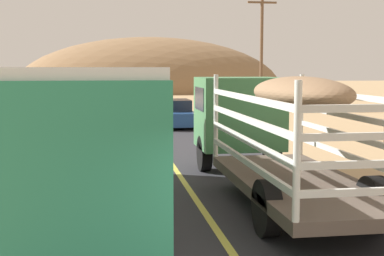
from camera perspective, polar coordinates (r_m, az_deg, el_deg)
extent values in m
cube|color=#3F7F4C|center=(16.97, 4.95, 1.60)|extent=(2.50, 2.20, 2.20)
cube|color=#192333|center=(16.93, 4.96, 3.11)|extent=(2.53, 1.54, 0.70)
cube|color=brown|center=(12.00, 11.10, -5.80)|extent=(2.50, 6.40, 0.24)
cylinder|color=silver|center=(14.50, 2.52, 1.28)|extent=(0.12, 0.12, 2.20)
cylinder|color=silver|center=(15.15, 11.38, 1.38)|extent=(0.12, 0.12, 2.20)
cylinder|color=silver|center=(8.48, 10.96, -2.47)|extent=(0.12, 0.12, 2.20)
cube|color=silver|center=(11.54, 5.50, -3.37)|extent=(0.08, 6.30, 0.12)
cube|color=silver|center=(12.36, 16.45, -2.95)|extent=(0.08, 6.30, 0.12)
cube|color=silver|center=(9.05, 18.06, -6.37)|extent=(2.40, 0.08, 0.12)
cube|color=silver|center=(11.47, 5.52, -1.20)|extent=(0.08, 6.30, 0.12)
cube|color=silver|center=(12.30, 16.51, -0.93)|extent=(0.08, 6.30, 0.12)
cube|color=silver|center=(8.97, 18.16, -3.62)|extent=(2.40, 0.08, 0.12)
cube|color=silver|center=(11.42, 5.55, 0.99)|extent=(0.08, 6.30, 0.12)
cube|color=silver|center=(12.25, 16.57, 1.12)|extent=(0.08, 6.30, 0.12)
cube|color=silver|center=(8.90, 18.26, -0.83)|extent=(2.40, 0.08, 0.12)
cube|color=silver|center=(11.39, 5.57, 3.19)|extent=(0.08, 6.30, 0.12)
cube|color=silver|center=(12.22, 16.64, 3.17)|extent=(0.08, 6.30, 0.12)
cube|color=silver|center=(8.86, 18.36, 1.99)|extent=(2.40, 0.08, 0.12)
ellipsoid|color=#8C6B4C|center=(11.75, 11.31, 3.63)|extent=(1.75, 3.84, 0.70)
cylinder|color=black|center=(16.89, 1.31, -2.68)|extent=(0.32, 1.10, 1.10)
cylinder|color=black|center=(17.40, 8.40, -2.47)|extent=(0.32, 1.10, 1.10)
cylinder|color=black|center=(10.52, 7.85, -8.32)|extent=(0.32, 1.10, 1.10)
cylinder|color=black|center=(11.33, 18.56, -7.53)|extent=(0.32, 1.10, 1.10)
cube|color=#2D8C66|center=(11.68, -11.06, -1.16)|extent=(2.50, 10.00, 2.70)
cube|color=white|center=(11.58, -11.21, 5.88)|extent=(2.45, 9.80, 0.16)
cube|color=#192333|center=(11.63, -11.11, 1.15)|extent=(2.54, 9.20, 0.80)
cube|color=silver|center=(11.88, -10.94, -6.66)|extent=(2.53, 9.80, 0.36)
cylinder|color=black|center=(15.15, -14.69, -4.13)|extent=(0.30, 1.00, 1.00)
cylinder|color=black|center=(15.08, -6.32, -4.00)|extent=(0.30, 1.00, 1.00)
cylinder|color=black|center=(8.89, -18.93, -11.71)|extent=(0.30, 1.00, 1.00)
cylinder|color=black|center=(8.77, -4.34, -11.61)|extent=(0.30, 1.00, 1.00)
cube|color=#264C8C|center=(29.59, -1.74, 1.16)|extent=(1.80, 4.40, 0.70)
cube|color=#192333|center=(29.63, -1.77, 2.42)|extent=(1.53, 2.20, 0.60)
cylinder|color=black|center=(30.82, -3.50, 1.01)|extent=(0.22, 0.66, 0.66)
cylinder|color=black|center=(31.01, -0.59, 1.06)|extent=(0.22, 0.66, 0.66)
cylinder|color=black|center=(28.21, -2.99, 0.52)|extent=(0.22, 0.66, 0.66)
cylinder|color=black|center=(28.41, 0.18, 0.57)|extent=(0.22, 0.66, 0.66)
cylinder|color=brown|center=(41.32, 7.29, 7.82)|extent=(0.24, 0.24, 8.61)
cube|color=brown|center=(41.58, 7.37, 12.93)|extent=(2.20, 0.14, 0.14)
ellipsoid|color=olive|center=(75.72, -4.43, 3.92)|extent=(36.95, 24.94, 14.72)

